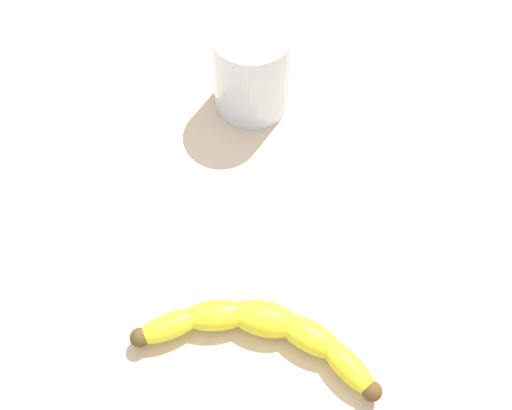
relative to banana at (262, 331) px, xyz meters
The scene contains 3 objects.
wooden_tabletop 18.75cm from the banana, 148.89° to the left, with size 120.00×120.00×3.00cm, color beige.
banana is the anchor object (origin of this frame).
smoothie_glass 28.97cm from the banana, 117.93° to the left, with size 8.79×8.79×11.24cm.
Camera 1 is at (25.06, -29.68, 69.32)cm, focal length 49.80 mm.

